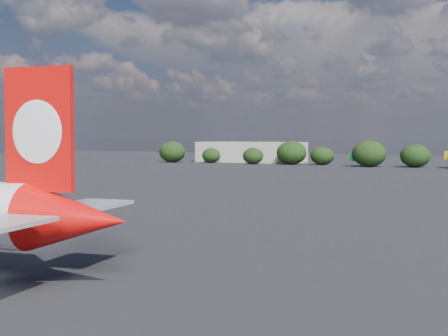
% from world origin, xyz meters
% --- Properties ---
extents(ground, '(500.00, 500.00, 0.00)m').
position_xyz_m(ground, '(0.00, 60.00, 0.00)').
color(ground, black).
rests_on(ground, ground).
extents(terminal_building, '(42.00, 16.00, 8.00)m').
position_xyz_m(terminal_building, '(-65.00, 192.00, 4.00)').
color(terminal_building, '#A49C8E').
rests_on(terminal_building, ground).
extents(highway_sign, '(6.00, 0.30, 4.50)m').
position_xyz_m(highway_sign, '(-18.00, 176.00, 3.13)').
color(highway_sign, '#14682C').
rests_on(highway_sign, ground).
extents(horizon_treeline, '(205.79, 16.01, 8.95)m').
position_xyz_m(horizon_treeline, '(6.00, 180.33, 3.99)').
color(horizon_treeline, black).
rests_on(horizon_treeline, ground).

